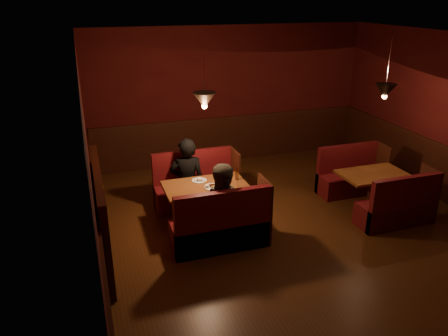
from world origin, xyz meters
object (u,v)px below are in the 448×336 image
object	(u,v)px
main_bench_near	(222,229)
second_bench_near	(398,209)
main_table	(207,194)
main_bench_far	(196,189)
diner_a	(187,165)
diner_b	(226,194)
second_table	(372,182)
second_bench_far	(350,177)

from	to	relation	value
main_bench_near	second_bench_near	distance (m)	2.89
main_table	main_bench_far	xyz separation A→B (m)	(0.01, 0.74, -0.23)
second_bench_near	main_bench_far	bearing A→B (deg)	149.48
main_bench_far	diner_a	world-z (taller)	diner_a
main_table	diner_b	distance (m)	0.69
main_table	second_table	bearing A→B (deg)	-5.72
second_table	diner_a	xyz separation A→B (m)	(-3.03, 0.93, 0.34)
main_table	second_bench_far	bearing A→B (deg)	7.63
second_bench_near	diner_b	bearing A→B (deg)	173.06
main_bench_near	diner_a	world-z (taller)	diner_a
main_table	main_bench_near	distance (m)	0.77
second_table	diner_b	xyz separation A→B (m)	(-2.76, -0.34, 0.33)
main_table	second_table	xyz separation A→B (m)	(2.87, -0.29, -0.06)
second_bench_near	main_bench_near	bearing A→B (deg)	175.53
second_bench_far	second_bench_near	bearing A→B (deg)	-90.00
diner_a	diner_b	size ratio (longest dim) A/B	1.02
second_table	diner_b	bearing A→B (deg)	-173.06
main_table	diner_a	size ratio (longest dim) A/B	0.80
second_bench_far	second_bench_near	distance (m)	1.35
second_table	diner_a	distance (m)	3.19
diner_a	diner_b	world-z (taller)	diner_a
main_table	second_table	world-z (taller)	main_table
diner_b	diner_a	bearing A→B (deg)	113.05
main_bench_far	main_table	bearing A→B (deg)	-91.07
main_bench_far	main_bench_near	world-z (taller)	same
second_bench_far	main_table	bearing A→B (deg)	-172.37
second_table	second_bench_far	distance (m)	0.70
main_bench_near	main_bench_far	bearing A→B (deg)	90.00
second_bench_far	diner_b	bearing A→B (deg)	-160.06
main_bench_near	diner_b	xyz separation A→B (m)	(0.09, 0.11, 0.49)
main_bench_far	second_bench_far	xyz separation A→B (m)	(2.89, -0.35, -0.03)
main_table	main_bench_near	size ratio (longest dim) A/B	0.91
diner_b	second_bench_far	bearing A→B (deg)	31.17
main_table	diner_a	distance (m)	0.72
main_bench_far	diner_a	size ratio (longest dim) A/B	0.88
main_bench_far	main_bench_near	xyz separation A→B (m)	(0.00, -1.48, 0.00)
diner_a	second_table	bearing A→B (deg)	177.99
main_table	diner_b	world-z (taller)	diner_b
main_table	second_bench_far	world-z (taller)	main_table
main_table	second_bench_far	distance (m)	2.94
main_table	diner_b	size ratio (longest dim) A/B	0.81
diner_a	diner_b	bearing A→B (deg)	116.88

